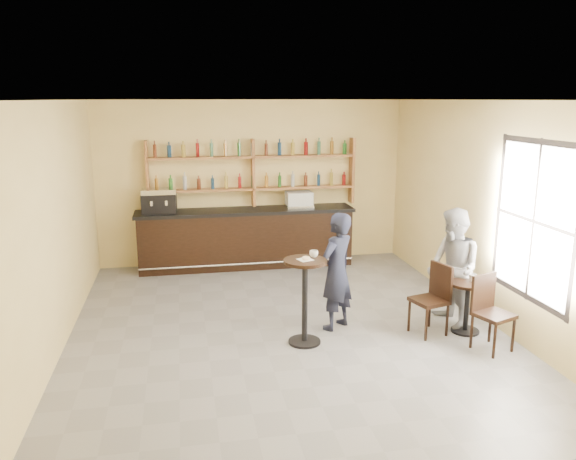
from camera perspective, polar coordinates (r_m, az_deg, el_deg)
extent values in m
plane|color=slate|center=(8.22, -0.32, -9.85)|extent=(7.00, 7.00, 0.00)
plane|color=white|center=(7.56, -0.36, 13.08)|extent=(7.00, 7.00, 0.00)
plane|color=#F2D689|center=(11.14, -3.64, 4.83)|extent=(7.00, 0.00, 7.00)
plane|color=#F2D689|center=(4.47, 7.97, -8.14)|extent=(7.00, 0.00, 7.00)
plane|color=#F2D689|center=(7.78, -22.63, 0.17)|extent=(0.00, 7.00, 7.00)
plane|color=#F2D689|center=(8.78, 19.31, 1.84)|extent=(0.00, 7.00, 7.00)
plane|color=white|center=(7.76, 23.70, 0.81)|extent=(0.00, 2.00, 2.00)
cube|color=white|center=(7.33, 1.75, -3.02)|extent=(0.22, 0.22, 0.00)
torus|color=#E29E52|center=(7.32, 1.84, -2.87)|extent=(0.14, 0.14, 0.04)
imported|color=white|center=(7.44, 2.63, -2.43)|extent=(0.14, 0.14, 0.09)
imported|color=black|center=(7.95, 4.94, -4.21)|extent=(0.73, 0.69, 1.69)
imported|color=white|center=(8.20, 18.22, -4.63)|extent=(0.13, 0.13, 0.10)
imported|color=gray|center=(8.34, 16.42, -3.76)|extent=(0.67, 0.85, 1.72)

